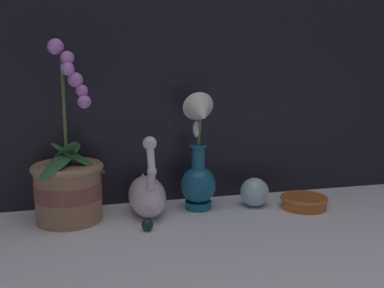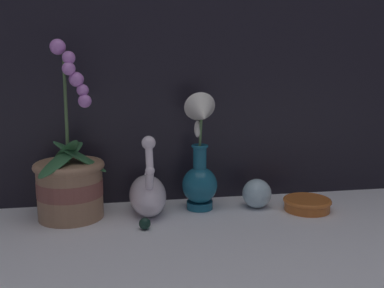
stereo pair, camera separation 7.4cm
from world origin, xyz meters
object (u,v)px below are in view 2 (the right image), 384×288
orchid_potted_plant (70,181)px  amber_dish (307,203)px  glass_sphere (257,193)px  swan_figurine (148,193)px  blue_vase (200,164)px

orchid_potted_plant → amber_dish: 0.62m
glass_sphere → amber_dish: (0.13, -0.04, -0.02)m
swan_figurine → blue_vase: (0.14, 0.01, 0.07)m
swan_figurine → glass_sphere: size_ratio=2.74×
blue_vase → glass_sphere: 0.18m
amber_dish → blue_vase: bearing=169.1°
swan_figurine → glass_sphere: bearing=-0.6°
swan_figurine → amber_dish: bearing=-6.5°
amber_dish → orchid_potted_plant: bearing=175.3°
orchid_potted_plant → glass_sphere: orchid_potted_plant is taller
orchid_potted_plant → glass_sphere: size_ratio=5.62×
blue_vase → orchid_potted_plant: bearing=-179.3°
blue_vase → amber_dish: (0.28, -0.05, -0.11)m
glass_sphere → amber_dish: 0.13m
orchid_potted_plant → amber_dish: bearing=-4.7°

